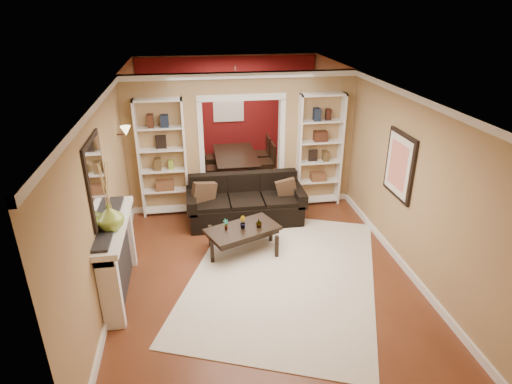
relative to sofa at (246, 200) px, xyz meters
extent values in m
plane|color=brown|center=(0.04, -0.45, -0.43)|extent=(8.00, 8.00, 0.00)
plane|color=white|center=(0.04, -0.45, 2.27)|extent=(8.00, 8.00, 0.00)
plane|color=#A68457|center=(0.04, 3.55, 0.92)|extent=(8.00, 0.00, 8.00)
plane|color=#A68457|center=(0.04, -4.45, 0.92)|extent=(8.00, 0.00, 8.00)
plane|color=#A68457|center=(-2.21, -0.45, 0.92)|extent=(0.00, 8.00, 8.00)
plane|color=#A68457|center=(2.29, -0.45, 0.92)|extent=(0.00, 8.00, 8.00)
cube|color=#A68457|center=(0.04, 0.75, 0.92)|extent=(4.50, 0.15, 2.70)
cube|color=maroon|center=(0.04, 3.52, 0.89)|extent=(4.44, 0.04, 2.64)
cube|color=#8CA5CC|center=(0.04, 3.48, 1.12)|extent=(0.78, 0.03, 0.98)
cube|color=silver|center=(0.34, -1.87, -0.43)|extent=(3.93, 4.56, 0.01)
cube|color=black|center=(0.00, 0.00, 0.00)|extent=(2.21, 0.96, 0.87)
cube|color=brown|center=(-0.78, -0.02, 0.22)|extent=(0.47, 0.31, 0.45)
cube|color=brown|center=(0.78, -0.02, 0.18)|extent=(0.38, 0.11, 0.38)
cube|color=black|center=(-0.20, -1.10, -0.21)|extent=(1.34, 1.05, 0.45)
imported|color=#336626|center=(-0.47, -1.10, 0.11)|extent=(0.12, 0.11, 0.19)
imported|color=#336626|center=(-0.20, -1.10, 0.12)|extent=(0.12, 0.14, 0.21)
imported|color=#336626|center=(0.08, -1.10, 0.11)|extent=(0.15, 0.15, 0.19)
cube|color=white|center=(-1.51, 0.58, 0.72)|extent=(0.90, 0.30, 2.30)
cube|color=white|center=(1.59, 0.58, 0.72)|extent=(0.90, 0.30, 2.30)
cube|color=white|center=(-2.05, -1.95, 0.15)|extent=(0.32, 1.70, 1.16)
imported|color=olive|center=(-2.05, -2.14, 0.91)|extent=(0.45, 0.45, 0.37)
cube|color=silver|center=(-2.19, -1.95, 1.37)|extent=(0.03, 0.95, 1.10)
cube|color=#FFE0A5|center=(-2.11, 0.10, 1.40)|extent=(0.18, 0.18, 0.22)
cube|color=black|center=(2.25, -1.45, 1.12)|extent=(0.04, 0.85, 1.05)
imported|color=black|center=(0.08, 2.17, -0.13)|extent=(1.73, 0.96, 0.61)
cube|color=black|center=(-0.47, 1.87, -0.04)|extent=(0.48, 0.48, 0.79)
cube|color=black|center=(0.63, 1.87, 0.04)|extent=(0.51, 0.51, 0.95)
cube|color=black|center=(-0.47, 2.47, 0.02)|extent=(0.56, 0.56, 0.90)
cube|color=black|center=(0.63, 2.47, 0.04)|extent=(0.61, 0.61, 0.94)
cube|color=#3C211B|center=(0.04, 2.25, 1.59)|extent=(0.50, 0.50, 0.30)
camera|label=1|loc=(-0.94, -7.30, 3.48)|focal=30.00mm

